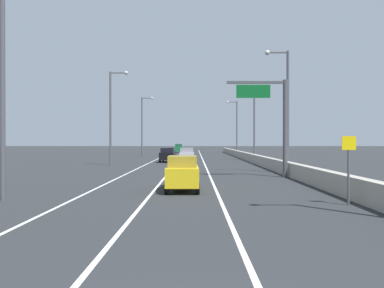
{
  "coord_description": "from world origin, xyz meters",
  "views": [
    {
      "loc": [
        0.29,
        -4.78,
        2.78
      ],
      "look_at": [
        0.01,
        38.74,
        2.47
      ],
      "focal_mm": 38.13,
      "sensor_mm": 36.0,
      "label": 1
    }
  ],
  "objects_px": {
    "car_yellow_2": "(182,173)",
    "car_silver_0": "(187,155)",
    "lamp_post_right_third": "(253,118)",
    "car_green_3": "(179,148)",
    "lamp_post_right_second": "(285,103)",
    "lamp_post_left_near": "(8,70)",
    "lamp_post_right_fourth": "(236,124)",
    "lamp_post_left_mid": "(113,112)",
    "overhead_sign_gantry": "(276,116)",
    "lamp_post_left_far": "(143,123)",
    "car_black_1": "(168,155)",
    "speed_advisory_sign": "(349,165)"
  },
  "relations": [
    {
      "from": "overhead_sign_gantry",
      "to": "car_yellow_2",
      "type": "height_order",
      "value": "overhead_sign_gantry"
    },
    {
      "from": "lamp_post_right_second",
      "to": "car_green_3",
      "type": "height_order",
      "value": "lamp_post_right_second"
    },
    {
      "from": "car_yellow_2",
      "to": "speed_advisory_sign",
      "type": "bearing_deg",
      "value": -35.63
    },
    {
      "from": "lamp_post_left_far",
      "to": "car_black_1",
      "type": "relative_size",
      "value": 2.27
    },
    {
      "from": "lamp_post_left_far",
      "to": "lamp_post_right_second",
      "type": "bearing_deg",
      "value": -65.47
    },
    {
      "from": "overhead_sign_gantry",
      "to": "car_yellow_2",
      "type": "bearing_deg",
      "value": -129.45
    },
    {
      "from": "lamp_post_right_third",
      "to": "car_silver_0",
      "type": "distance_m",
      "value": 12.75
    },
    {
      "from": "car_silver_0",
      "to": "lamp_post_left_far",
      "type": "bearing_deg",
      "value": 110.48
    },
    {
      "from": "lamp_post_left_mid",
      "to": "car_silver_0",
      "type": "relative_size",
      "value": 2.47
    },
    {
      "from": "lamp_post_left_near",
      "to": "car_yellow_2",
      "type": "height_order",
      "value": "lamp_post_left_near"
    },
    {
      "from": "overhead_sign_gantry",
      "to": "speed_advisory_sign",
      "type": "relative_size",
      "value": 2.5
    },
    {
      "from": "lamp_post_right_fourth",
      "to": "lamp_post_left_near",
      "type": "distance_m",
      "value": 63.95
    },
    {
      "from": "lamp_post_left_near",
      "to": "lamp_post_left_far",
      "type": "relative_size",
      "value": 1.0
    },
    {
      "from": "car_silver_0",
      "to": "car_yellow_2",
      "type": "bearing_deg",
      "value": -89.4
    },
    {
      "from": "lamp_post_left_near",
      "to": "lamp_post_left_mid",
      "type": "distance_m",
      "value": 27.07
    },
    {
      "from": "car_yellow_2",
      "to": "car_silver_0",
      "type": "bearing_deg",
      "value": 90.6
    },
    {
      "from": "lamp_post_right_fourth",
      "to": "lamp_post_left_mid",
      "type": "xyz_separation_m",
      "value": [
        -17.45,
        -34.6,
        0.0
      ]
    },
    {
      "from": "lamp_post_left_near",
      "to": "lamp_post_left_mid",
      "type": "bearing_deg",
      "value": 91.14
    },
    {
      "from": "car_silver_0",
      "to": "car_green_3",
      "type": "bearing_deg",
      "value": 93.49
    },
    {
      "from": "car_silver_0",
      "to": "car_green_3",
      "type": "distance_m",
      "value": 47.34
    },
    {
      "from": "lamp_post_right_second",
      "to": "lamp_post_right_third",
      "type": "bearing_deg",
      "value": 89.05
    },
    {
      "from": "speed_advisory_sign",
      "to": "lamp_post_left_near",
      "type": "height_order",
      "value": "lamp_post_left_near"
    },
    {
      "from": "lamp_post_left_mid",
      "to": "lamp_post_left_far",
      "type": "relative_size",
      "value": 1.0
    },
    {
      "from": "lamp_post_right_third",
      "to": "car_black_1",
      "type": "bearing_deg",
      "value": -160.45
    },
    {
      "from": "lamp_post_right_second",
      "to": "car_black_1",
      "type": "height_order",
      "value": "lamp_post_right_second"
    },
    {
      "from": "lamp_post_left_mid",
      "to": "car_yellow_2",
      "type": "xyz_separation_m",
      "value": [
        8.63,
        -23.21,
        -5.15
      ]
    },
    {
      "from": "speed_advisory_sign",
      "to": "lamp_post_right_fourth",
      "type": "xyz_separation_m",
      "value": [
        1.46,
        63.09,
        4.36
      ]
    },
    {
      "from": "car_black_1",
      "to": "lamp_post_right_fourth",
      "type": "bearing_deg",
      "value": 66.39
    },
    {
      "from": "lamp_post_right_second",
      "to": "lamp_post_left_far",
      "type": "xyz_separation_m",
      "value": [
        -17.15,
        37.58,
        0.0
      ]
    },
    {
      "from": "car_black_1",
      "to": "lamp_post_left_near",
      "type": "bearing_deg",
      "value": -98.5
    },
    {
      "from": "lamp_post_left_mid",
      "to": "lamp_post_left_far",
      "type": "bearing_deg",
      "value": 89.84
    },
    {
      "from": "lamp_post_right_third",
      "to": "lamp_post_left_far",
      "type": "height_order",
      "value": "same"
    },
    {
      "from": "lamp_post_right_second",
      "to": "lamp_post_left_near",
      "type": "bearing_deg",
      "value": -135.22
    },
    {
      "from": "overhead_sign_gantry",
      "to": "lamp_post_right_second",
      "type": "xyz_separation_m",
      "value": [
        1.67,
        4.29,
        1.4
      ]
    },
    {
      "from": "lamp_post_left_far",
      "to": "car_silver_0",
      "type": "height_order",
      "value": "lamp_post_left_far"
    },
    {
      "from": "lamp_post_right_fourth",
      "to": "lamp_post_left_mid",
      "type": "relative_size",
      "value": 1.0
    },
    {
      "from": "lamp_post_left_mid",
      "to": "car_green_3",
      "type": "xyz_separation_m",
      "value": [
        5.45,
        52.2,
        -5.08
      ]
    },
    {
      "from": "lamp_post_right_second",
      "to": "speed_advisory_sign",
      "type": "bearing_deg",
      "value": -93.91
    },
    {
      "from": "overhead_sign_gantry",
      "to": "lamp_post_right_fourth",
      "type": "relative_size",
      "value": 0.7
    },
    {
      "from": "overhead_sign_gantry",
      "to": "lamp_post_left_mid",
      "type": "distance_m",
      "value": 21.51
    },
    {
      "from": "speed_advisory_sign",
      "to": "lamp_post_right_fourth",
      "type": "height_order",
      "value": "lamp_post_right_fourth"
    },
    {
      "from": "lamp_post_right_second",
      "to": "car_yellow_2",
      "type": "height_order",
      "value": "lamp_post_right_second"
    },
    {
      "from": "lamp_post_right_second",
      "to": "lamp_post_right_fourth",
      "type": "relative_size",
      "value": 1.0
    },
    {
      "from": "car_silver_0",
      "to": "car_black_1",
      "type": "distance_m",
      "value": 3.87
    },
    {
      "from": "overhead_sign_gantry",
      "to": "lamp_post_right_second",
      "type": "relative_size",
      "value": 0.7
    },
    {
      "from": "lamp_post_right_third",
      "to": "car_green_3",
      "type": "relative_size",
      "value": 2.49
    },
    {
      "from": "overhead_sign_gantry",
      "to": "lamp_post_right_fourth",
      "type": "bearing_deg",
      "value": 87.79
    },
    {
      "from": "lamp_post_right_fourth",
      "to": "car_yellow_2",
      "type": "height_order",
      "value": "lamp_post_right_fourth"
    },
    {
      "from": "car_yellow_2",
      "to": "overhead_sign_gantry",
      "type": "bearing_deg",
      "value": 50.55
    },
    {
      "from": "lamp_post_right_fourth",
      "to": "car_silver_0",
      "type": "relative_size",
      "value": 2.47
    }
  ]
}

